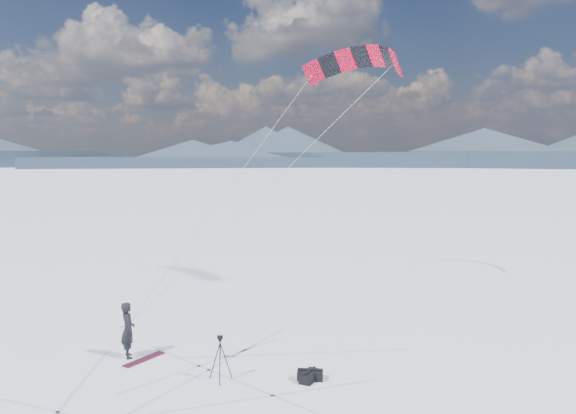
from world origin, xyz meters
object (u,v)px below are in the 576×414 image
snowkiter (129,357)px  tripod (220,351)px  snowboard (144,359)px  gear_bag_a (309,376)px  gear_bag_b (310,375)px

snowkiter → tripod: tripod is taller
snowboard → gear_bag_a: 5.88m
gear_bag_a → tripod: bearing=116.8°
snowkiter → gear_bag_b: (4.49, -4.74, 0.16)m
snowkiter → gear_bag_b: bearing=-132.0°
snowboard → gear_bag_b: bearing=-74.0°
snowkiter → tripod: (2.02, -3.43, 0.93)m
tripod → gear_bag_b: tripod is taller
snowkiter → gear_bag_b: snowkiter is taller
snowkiter → gear_bag_a: (4.42, -4.81, 0.16)m
snowboard → tripod: (1.61, -2.91, 0.91)m
snowboard → gear_bag_b: 5.88m
tripod → gear_bag_b: 2.90m
tripod → gear_bag_b: size_ratio=1.64×
snowboard → tripod: 3.45m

